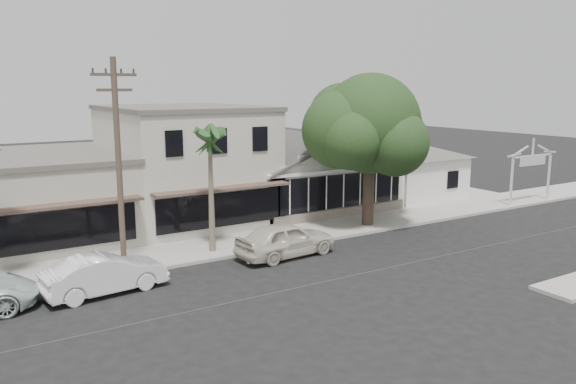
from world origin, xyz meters
TOP-DOWN VIEW (x-y plane):
  - ground at (0.00, 0.00)m, footprint 140.00×140.00m
  - sidewalk_north at (-8.00, 6.75)m, footprint 90.00×3.50m
  - corner_shop at (5.00, 12.47)m, footprint 10.40×8.60m
  - side_cottage at (13.20, 11.50)m, footprint 6.00×6.00m
  - arch_sign at (18.40, 5.30)m, footprint 4.12×0.12m
  - row_building_near at (-3.00, 13.50)m, footprint 8.00×10.00m
  - row_building_midnear at (-12.00, 13.50)m, footprint 10.00×10.00m
  - utility_pole at (-9.00, 5.20)m, footprint 1.80×0.24m
  - car_0 at (-1.85, 3.83)m, footprint 5.02×2.37m
  - car_1 at (-10.22, 3.45)m, footprint 4.79×2.13m
  - shade_tree at (5.01, 6.47)m, footprint 7.75×7.01m
  - palm_east at (-4.57, 6.04)m, footprint 2.17×2.17m

SIDE VIEW (x-z plane):
  - ground at x=0.00m, z-range 0.00..0.00m
  - sidewalk_north at x=-8.00m, z-range 0.00..0.15m
  - car_1 at x=-10.22m, z-range 0.00..1.53m
  - car_0 at x=-1.85m, z-range 0.00..1.66m
  - side_cottage at x=13.20m, z-range 0.00..3.00m
  - row_building_midnear at x=-12.00m, z-range 0.00..4.20m
  - corner_shop at x=5.00m, z-range 0.07..5.17m
  - arch_sign at x=18.40m, z-range 1.18..5.13m
  - row_building_near at x=-3.00m, z-range 0.00..6.50m
  - utility_pole at x=-9.00m, z-range 0.29..9.29m
  - palm_east at x=-4.57m, z-range 2.25..8.65m
  - shade_tree at x=5.01m, z-range 1.36..9.96m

